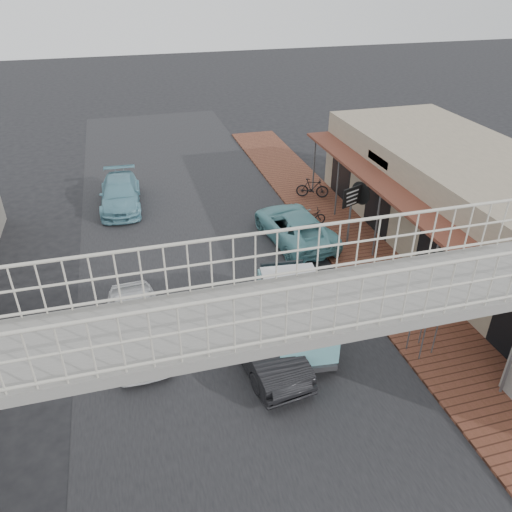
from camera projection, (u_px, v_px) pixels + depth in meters
ground at (243, 368)px, 15.31m from camera, size 120.00×120.00×0.00m
road_strip at (243, 368)px, 15.31m from camera, size 10.00×60.00×0.01m
sidewalk at (387, 283)px, 19.26m from camera, size 3.00×40.00×0.10m
shophouse_row at (481, 213)px, 20.11m from camera, size 7.20×18.00×4.00m
footbridge at (288, 386)px, 10.37m from camera, size 16.40×2.40×6.34m
white_hatchback at (137, 325)px, 15.94m from camera, size 1.98×4.42×1.48m
dark_sedan at (262, 340)px, 15.32m from camera, size 2.11×4.61×1.47m
angkot_curb at (294, 226)px, 21.93m from camera, size 2.86×5.24×1.39m
angkot_far at (120, 194)px, 24.98m from camera, size 2.15×4.82×1.37m
angkot_van at (295, 308)px, 15.85m from camera, size 2.24×4.23×2.00m
motorcycle_near at (309, 217)px, 23.13m from camera, size 1.57×0.62×0.81m
motorcycle_far at (312, 188)px, 25.82m from camera, size 1.74×1.08×1.01m
street_clock at (433, 285)px, 14.57m from camera, size 0.78×0.70×3.02m
arrow_sign at (363, 193)px, 20.96m from camera, size 1.68×1.14×2.79m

